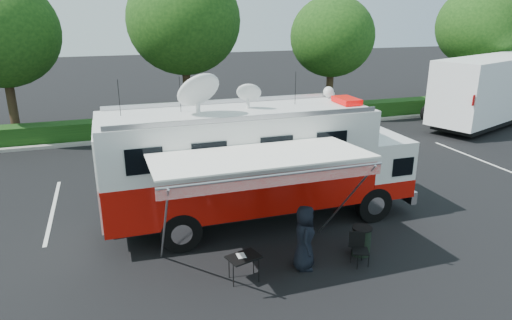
% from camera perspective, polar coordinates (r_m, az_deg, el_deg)
% --- Properties ---
extents(ground_plane, '(120.00, 120.00, 0.00)m').
position_cam_1_polar(ground_plane, '(14.95, 0.61, -7.50)').
color(ground_plane, black).
rests_on(ground_plane, ground).
extents(back_border, '(60.00, 6.14, 8.87)m').
position_cam_1_polar(back_border, '(26.27, -6.34, 14.90)').
color(back_border, '#9E998E').
rests_on(back_border, ground_plane).
extents(stall_lines, '(24.12, 5.50, 0.01)m').
position_cam_1_polar(stall_lines, '(17.46, -4.14, -3.63)').
color(stall_lines, silver).
rests_on(stall_lines, ground_plane).
extents(command_truck, '(9.75, 2.68, 4.69)m').
position_cam_1_polar(command_truck, '(14.17, 0.31, -0.23)').
color(command_truck, black).
rests_on(command_truck, ground_plane).
extents(awning, '(5.32, 2.74, 3.21)m').
position_cam_1_polar(awning, '(11.08, 0.62, -0.05)').
color(awning, white).
rests_on(awning, ground_plane).
extents(person, '(0.81, 1.00, 1.77)m').
position_cam_1_polar(person, '(12.49, 5.93, -13.22)').
color(person, black).
rests_on(person, ground_plane).
extents(folding_table, '(0.92, 0.76, 0.68)m').
position_cam_1_polar(folding_table, '(11.61, -1.56, -12.14)').
color(folding_table, black).
rests_on(folding_table, ground_plane).
extents(folding_chair, '(0.55, 0.58, 0.89)m').
position_cam_1_polar(folding_chair, '(12.66, 12.70, -10.42)').
color(folding_chair, black).
rests_on(folding_chair, ground_plane).
extents(trash_bin, '(0.55, 0.55, 0.82)m').
position_cam_1_polar(trash_bin, '(13.16, 13.04, -9.80)').
color(trash_bin, black).
rests_on(trash_bin, ground_plane).
extents(semi_trailer, '(12.98, 7.16, 3.97)m').
position_cam_1_polar(semi_trailer, '(31.50, 28.66, 8.02)').
color(semi_trailer, white).
rests_on(semi_trailer, ground_plane).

